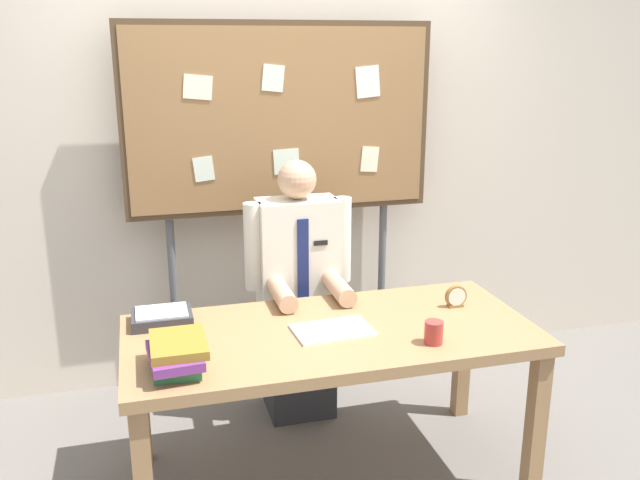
% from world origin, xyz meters
% --- Properties ---
extents(ground_plane, '(12.00, 12.00, 0.00)m').
position_xyz_m(ground_plane, '(0.00, 0.00, 0.00)').
color(ground_plane, slate).
extents(back_wall, '(6.40, 0.08, 2.70)m').
position_xyz_m(back_wall, '(0.00, 1.18, 1.35)').
color(back_wall, beige).
rests_on(back_wall, ground_plane).
extents(desk, '(1.76, 0.81, 0.73)m').
position_xyz_m(desk, '(0.00, 0.00, 0.64)').
color(desk, '#9E754C').
rests_on(desk, ground_plane).
extents(person, '(0.55, 0.56, 1.36)m').
position_xyz_m(person, '(0.00, 0.60, 0.63)').
color(person, '#2D2D33').
rests_on(person, ground_plane).
extents(bulletin_board, '(1.66, 0.09, 2.02)m').
position_xyz_m(bulletin_board, '(0.00, 0.98, 1.49)').
color(bulletin_board, '#4C3823').
rests_on(bulletin_board, ground_plane).
extents(book_stack, '(0.22, 0.30, 0.12)m').
position_xyz_m(book_stack, '(-0.66, -0.20, 0.79)').
color(book_stack, '#337F47').
rests_on(book_stack, desk).
extents(open_notebook, '(0.34, 0.24, 0.01)m').
position_xyz_m(open_notebook, '(0.00, -0.02, 0.73)').
color(open_notebook, white).
rests_on(open_notebook, desk).
extents(desk_clock, '(0.10, 0.04, 0.10)m').
position_xyz_m(desk_clock, '(0.63, 0.10, 0.77)').
color(desk_clock, olive).
rests_on(desk_clock, desk).
extents(coffee_mug, '(0.08, 0.08, 0.10)m').
position_xyz_m(coffee_mug, '(0.36, -0.24, 0.77)').
color(coffee_mug, '#B23833').
rests_on(coffee_mug, desk).
extents(paper_tray, '(0.26, 0.20, 0.06)m').
position_xyz_m(paper_tray, '(-0.70, 0.27, 0.75)').
color(paper_tray, '#333338').
rests_on(paper_tray, desk).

